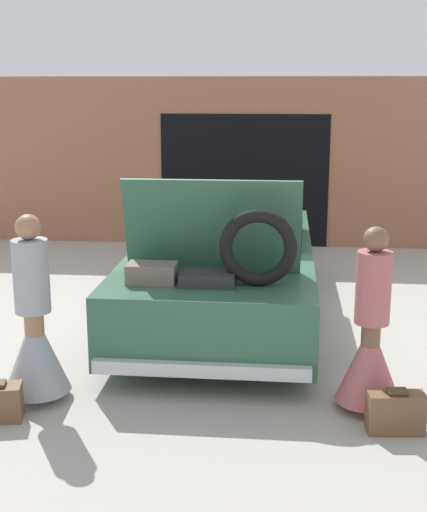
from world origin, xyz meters
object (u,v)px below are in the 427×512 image
suitcase_beside_right_person (396,412)px  car (225,266)px  person_right (370,346)px  person_left (35,335)px

suitcase_beside_right_person → car: bearing=119.8°
person_right → suitcase_beside_right_person: (0.17, -0.41, -0.40)m
suitcase_beside_right_person → person_left: bearing=173.9°
car → suitcase_beside_right_person: 3.23m
car → suitcase_beside_right_person: car is taller
person_right → car: bearing=18.0°
person_left → person_right: size_ratio=1.04×
car → person_right: size_ratio=3.01×
car → person_right: car is taller
car → person_right: bearing=-59.1°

